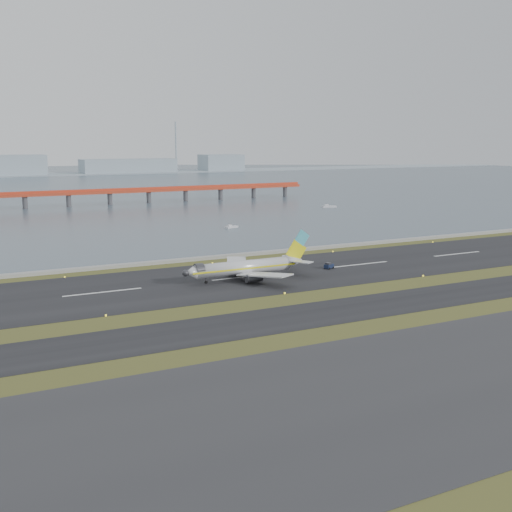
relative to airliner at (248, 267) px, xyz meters
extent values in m
plane|color=#364017|center=(0.46, -27.15, -3.46)|extent=(1000.00, 1000.00, 0.00)
cube|color=#2D2D2F|center=(0.46, -82.15, -3.41)|extent=(1000.00, 50.00, 0.10)
cube|color=black|center=(0.46, -39.15, -3.41)|extent=(1000.00, 18.00, 0.10)
cube|color=black|center=(0.46, 2.85, -3.41)|extent=(1000.00, 45.00, 0.10)
cube|color=gray|center=(0.46, 32.85, -2.96)|extent=(1000.00, 2.50, 1.00)
cube|color=#42515F|center=(0.46, 432.85, -3.46)|extent=(1400.00, 800.00, 1.30)
cube|color=#B9391F|center=(20.46, 222.85, 4.04)|extent=(260.00, 5.00, 1.60)
cube|color=#B9391F|center=(20.46, 222.85, 5.54)|extent=(260.00, 0.40, 1.40)
cylinder|color=#4C4C51|center=(20.46, 222.85, -0.46)|extent=(2.80, 2.80, 7.00)
cylinder|color=#4C4C51|center=(116.46, 222.85, -0.46)|extent=(2.80, 2.80, 7.00)
cube|color=#93A3AE|center=(0.46, 592.85, -3.46)|extent=(1400.00, 80.00, 1.00)
cube|color=#93A3AE|center=(10.46, 592.85, 7.54)|extent=(70.00, 35.00, 22.00)
cube|color=#93A3AE|center=(140.46, 592.85, 4.54)|extent=(110.00, 35.00, 16.00)
cube|color=#93A3AE|center=(260.46, 592.85, 6.54)|extent=(50.00, 35.00, 20.00)
cylinder|color=#93A3AE|center=(200.46, 592.85, 26.54)|extent=(1.80, 1.80, 60.00)
cylinder|color=silver|center=(-1.50, 0.00, 0.04)|extent=(28.00, 3.80, 3.80)
cone|color=silver|center=(-17.10, 0.00, 0.04)|extent=(3.20, 3.80, 3.80)
cone|color=silver|center=(14.70, 0.00, 0.34)|extent=(5.00, 3.80, 3.80)
cube|color=yellow|center=(-1.50, -1.92, 0.04)|extent=(31.00, 0.06, 0.45)
cube|color=yellow|center=(-1.50, 1.92, 0.04)|extent=(31.00, 0.06, 0.45)
cube|color=silver|center=(0.70, -8.50, -0.66)|extent=(11.31, 15.89, 1.66)
cube|color=silver|center=(0.70, 8.50, -0.66)|extent=(11.31, 15.89, 1.66)
cylinder|color=#333338|center=(-1.00, -6.00, -1.86)|extent=(4.20, 2.10, 2.10)
cylinder|color=#333338|center=(-1.00, 6.00, -1.86)|extent=(4.20, 2.10, 2.10)
cube|color=yellow|center=(15.50, 0.00, 3.24)|extent=(6.80, 0.35, 6.85)
cube|color=#47B3C9|center=(17.40, 0.00, 6.94)|extent=(4.85, 0.37, 4.90)
cube|color=silver|center=(15.00, -3.80, 0.84)|extent=(5.64, 6.80, 0.22)
cube|color=silver|center=(15.00, 3.80, 0.84)|extent=(5.64, 6.80, 0.22)
cylinder|color=black|center=(-12.50, 0.00, -3.01)|extent=(0.80, 0.28, 0.80)
cylinder|color=black|center=(0.00, -2.80, -2.91)|extent=(1.00, 0.38, 1.00)
cylinder|color=black|center=(0.00, 2.80, -2.91)|extent=(1.00, 0.38, 1.00)
cube|color=#151F3A|center=(28.09, 1.83, -2.61)|extent=(3.44, 2.71, 1.13)
cube|color=#333338|center=(27.74, 1.69, -1.85)|extent=(1.76, 1.81, 0.66)
cylinder|color=black|center=(27.41, 0.74, -3.13)|extent=(0.72, 0.51, 0.66)
cylinder|color=black|center=(26.84, 2.14, -3.13)|extent=(0.72, 0.51, 0.66)
cylinder|color=black|center=(29.33, 1.52, -3.13)|extent=(0.72, 0.51, 0.66)
cylinder|color=black|center=(28.77, 2.92, -3.13)|extent=(0.72, 0.51, 0.66)
cube|color=silver|center=(41.01, 97.27, -3.09)|extent=(6.73, 4.08, 0.83)
cube|color=silver|center=(39.72, 96.80, -2.36)|extent=(2.23, 2.00, 0.83)
cube|color=silver|center=(127.48, 149.63, -3.00)|extent=(8.39, 4.64, 1.03)
cube|color=silver|center=(125.83, 150.11, -2.09)|extent=(2.71, 2.39, 1.03)
camera|label=1|loc=(-77.74, -154.63, 34.42)|focal=45.00mm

